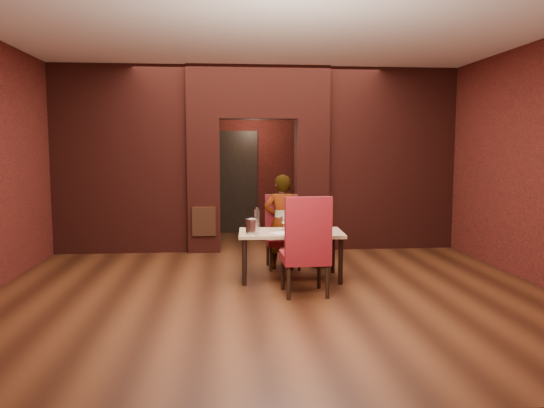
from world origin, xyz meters
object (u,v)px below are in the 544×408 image
(wine_glass_c, at_px, (308,226))
(potted_plant, at_px, (320,254))
(chair_far, at_px, (283,232))
(water_bottle, at_px, (257,219))
(wine_bucket, at_px, (252,226))
(chair_near, at_px, (305,245))
(dining_table, at_px, (291,255))
(wine_glass_a, at_px, (283,223))
(person_seated, at_px, (282,222))
(wine_glass_b, at_px, (288,224))

(wine_glass_c, height_order, potted_plant, wine_glass_c)
(chair_far, distance_m, water_bottle, 0.73)
(wine_glass_c, relative_size, wine_bucket, 0.91)
(water_bottle, xyz_separation_m, potted_plant, (0.99, 0.54, -0.62))
(chair_near, xyz_separation_m, water_bottle, (-0.53, 0.92, 0.21))
(dining_table, relative_size, chair_near, 1.15)
(chair_near, height_order, wine_glass_a, chair_near)
(chair_far, distance_m, person_seated, 0.17)
(wine_bucket, bearing_deg, chair_far, 58.56)
(dining_table, distance_m, person_seated, 0.73)
(person_seated, distance_m, water_bottle, 0.63)
(chair_far, height_order, potted_plant, chair_far)
(chair_far, relative_size, person_seated, 0.77)
(wine_glass_b, bearing_deg, potted_plant, 49.37)
(wine_glass_a, bearing_deg, water_bottle, 176.32)
(chair_far, bearing_deg, dining_table, -89.39)
(chair_near, relative_size, potted_plant, 3.02)
(wine_glass_a, distance_m, wine_glass_c, 0.38)
(wine_glass_a, height_order, wine_glass_c, wine_glass_a)
(potted_plant, bearing_deg, person_seated, -174.17)
(dining_table, xyz_separation_m, wine_glass_a, (-0.09, 0.12, 0.43))
(wine_bucket, bearing_deg, wine_glass_b, 19.01)
(person_seated, bearing_deg, chair_far, -109.88)
(person_seated, height_order, wine_bucket, person_seated)
(chair_far, distance_m, wine_glass_c, 0.85)
(chair_near, xyz_separation_m, wine_glass_c, (0.14, 0.66, 0.14))
(wine_bucket, relative_size, potted_plant, 0.50)
(person_seated, bearing_deg, dining_table, 101.45)
(wine_glass_c, relative_size, potted_plant, 0.45)
(chair_near, xyz_separation_m, potted_plant, (0.46, 1.46, -0.41))
(chair_far, relative_size, chair_near, 0.89)
(chair_far, height_order, water_bottle, chair_far)
(wine_glass_a, distance_m, potted_plant, 1.01)
(person_seated, bearing_deg, water_bottle, 56.35)
(chair_far, relative_size, water_bottle, 3.44)
(chair_far, bearing_deg, wine_glass_c, -74.59)
(chair_near, bearing_deg, dining_table, -86.79)
(wine_glass_a, xyz_separation_m, potted_plant, (0.63, 0.56, -0.56))
(person_seated, height_order, wine_glass_b, person_seated)
(chair_far, relative_size, wine_glass_c, 5.91)
(dining_table, height_order, potted_plant, dining_table)
(wine_bucket, relative_size, water_bottle, 0.64)
(chair_far, xyz_separation_m, wine_glass_a, (-0.06, -0.56, 0.21))
(water_bottle, height_order, potted_plant, water_bottle)
(chair_far, xyz_separation_m, wine_glass_c, (0.25, -0.79, 0.21))
(person_seated, bearing_deg, wine_glass_a, 92.64)
(dining_table, bearing_deg, water_bottle, 164.97)
(chair_far, relative_size, wine_glass_b, 5.79)
(dining_table, bearing_deg, wine_bucket, -160.91)
(wine_glass_a, relative_size, wine_glass_c, 1.06)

